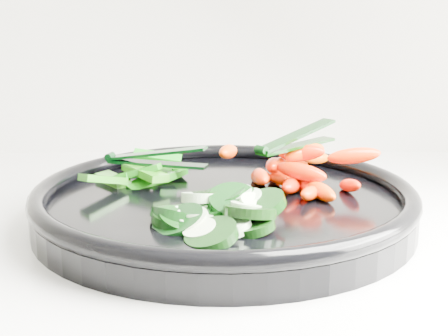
{
  "coord_description": "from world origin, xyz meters",
  "views": [
    {
      "loc": [
        0.28,
        1.1,
        1.13
      ],
      "look_at": [
        0.28,
        1.69,
        0.99
      ],
      "focal_mm": 50.0,
      "sensor_mm": 36.0,
      "label": 1
    }
  ],
  "objects": [
    {
      "name": "cucumber_pile",
      "position": [
        0.27,
        1.61,
        0.96
      ],
      "size": [
        0.13,
        0.13,
        0.04
      ],
      "color": "black",
      "rests_on": "veggie_tray"
    },
    {
      "name": "carrot_pile",
      "position": [
        0.36,
        1.72,
        0.97
      ],
      "size": [
        0.17,
        0.16,
        0.06
      ],
      "color": "#DA0B00",
      "rests_on": "veggie_tray"
    },
    {
      "name": "veggie_tray",
      "position": [
        0.28,
        1.69,
        0.95
      ],
      "size": [
        0.49,
        0.49,
        0.04
      ],
      "color": "black",
      "rests_on": "counter"
    },
    {
      "name": "tong_carrot",
      "position": [
        0.36,
        1.72,
        1.0
      ],
      "size": [
        0.09,
        0.09,
        0.02
      ],
      "color": "black",
      "rests_on": "carrot_pile"
    },
    {
      "name": "tong_pepper",
      "position": [
        0.21,
        1.75,
        0.98
      ],
      "size": [
        0.11,
        0.05,
        0.02
      ],
      "color": "black",
      "rests_on": "pepper_pile"
    },
    {
      "name": "pepper_pile",
      "position": [
        0.2,
        1.75,
        0.96
      ],
      "size": [
        0.11,
        0.13,
        0.03
      ],
      "color": "#206509",
      "rests_on": "veggie_tray"
    }
  ]
}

